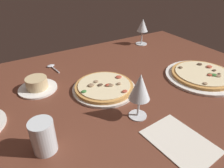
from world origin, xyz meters
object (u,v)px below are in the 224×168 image
Objects in this scene: wine_glass_far at (140,88)px; wine_glass_near at (143,26)px; pizza_main at (104,87)px; ramekin_on_saucer at (37,85)px; spoon at (52,67)px; water_glass at (44,138)px; paper_menu at (180,142)px; pizza_side at (202,75)px.

wine_glass_near is (46.07, 57.18, -0.02)cm from wine_glass_far.
wine_glass_far is at bearing -85.04° from pizza_main.
ramekin_on_saucer is 1.46× the size of spoon.
wine_glass_near is (72.04, 21.26, 9.39)cm from ramekin_on_saucer.
ramekin_on_saucer is at bearing 80.06° from water_glass.
pizza_main is at bearing -142.98° from wine_glass_near.
spoon is (-12.85, 32.19, -0.79)cm from pizza_main.
paper_menu is at bearing -81.73° from pizza_main.
ramekin_on_saucer reaches higher than pizza_main.
ramekin_on_saucer is at bearing 125.87° from wine_glass_far.
water_glass is (-30.14, -19.37, 3.20)cm from pizza_main.
water_glass is (-78.04, -55.49, -7.10)cm from wine_glass_near.
wine_glass_far is 56.33cm from spoon.
spoon is (-14.68, 53.24, -11.11)cm from wine_glass_far.
pizza_main is 35.97cm from water_glass.
pizza_side is 73.81cm from spoon.
pizza_main is 0.81× the size of pizza_side.
paper_menu is (5.45, -37.49, -1.09)cm from pizza_main.
wine_glass_near is 96.02cm from water_glass.
wine_glass_far is at bearing -54.13° from ramekin_on_saucer.
paper_menu is 72.04cm from spoon.
ramekin_on_saucer is 0.96× the size of wine_glass_far.
water_glass is (-31.97, 1.68, -7.13)cm from wine_glass_far.
pizza_side is at bearing 4.00° from water_glass.
water_glass is (-74.74, -5.23, 3.27)cm from pizza_side.
ramekin_on_saucer is 0.99× the size of wine_glass_near.
wine_glass_far is (-42.78, -6.91, 10.39)cm from pizza_side.
wine_glass_far is 20.34cm from paper_menu.
ramekin_on_saucer is at bearing -163.56° from wine_glass_near.
spoon is (17.29, 51.56, -3.99)cm from water_glass.
ramekin_on_saucer reaches higher than spoon.
water_glass is at bearing 176.98° from wine_glass_far.
pizza_main is at bearing 93.49° from paper_menu.
pizza_side is at bearing -17.59° from pizza_main.
pizza_main is 2.44× the size of spoon.
wine_glass_near is (47.90, 36.12, 10.30)cm from pizza_main.
spoon is at bearing 105.42° from wine_glass_far.
wine_glass_near is at bearing 16.44° from ramekin_on_saucer.
pizza_main is at bearing 32.73° from water_glass.
paper_menu is (3.62, -16.43, -11.42)cm from wine_glass_far.
pizza_main is at bearing -31.62° from ramekin_on_saucer.
pizza_side is 2.05× the size of wine_glass_near.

